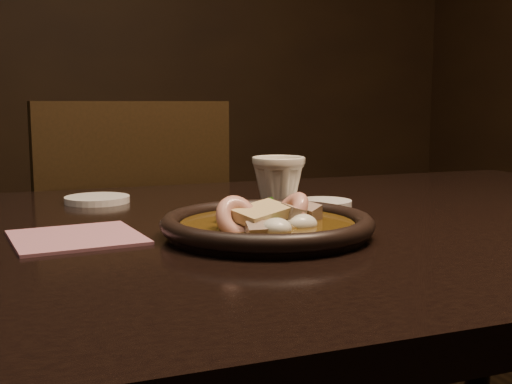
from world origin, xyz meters
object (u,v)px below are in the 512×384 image
object	(u,v)px
chair	(121,286)
tea_cup	(278,180)
table	(260,276)
plate	(267,226)

from	to	relation	value
chair	tea_cup	size ratio (longest dim) A/B	10.65
table	tea_cup	size ratio (longest dim) A/B	18.54
plate	tea_cup	xyz separation A→B (m)	(0.11, 0.21, 0.03)
plate	tea_cup	bearing A→B (deg)	63.31
chair	tea_cup	world-z (taller)	chair
chair	plate	xyz separation A→B (m)	(0.07, -0.70, 0.26)
plate	chair	bearing A→B (deg)	95.72
table	tea_cup	distance (m)	0.19
table	plate	distance (m)	0.13
chair	table	bearing A→B (deg)	90.57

